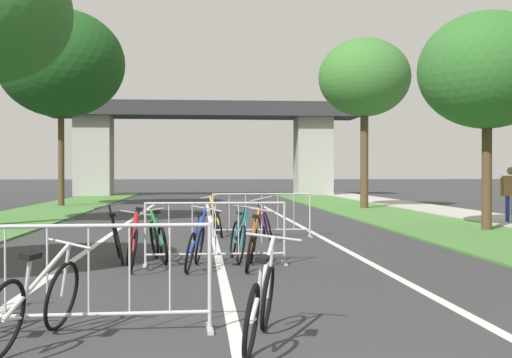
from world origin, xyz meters
name	(u,v)px	position (x,y,z in m)	size (l,w,h in m)	color
grass_verge_left	(27,216)	(-6.30, 20.74, 0.03)	(3.35, 50.70, 0.05)	#477A38
grass_verge_right	(384,214)	(6.30, 20.74, 0.03)	(3.35, 50.70, 0.05)	#477A38
sidewalk_path_right	(460,213)	(9.15, 20.74, 0.04)	(2.35, 50.70, 0.08)	#ADA89E
lane_stripe_center	(213,231)	(0.00, 14.66, 0.00)	(0.14, 29.33, 0.01)	silver
lane_stripe_right_lane	(308,230)	(2.54, 14.66, 0.00)	(0.14, 29.33, 0.01)	silver
lane_stripe_left_lane	(115,231)	(-2.54, 14.66, 0.00)	(0.14, 29.33, 0.01)	silver
overpass_bridge	(205,131)	(0.00, 41.90, 4.32)	(20.54, 3.76, 6.17)	#2D2D30
tree_left_oak_mid	(61,64)	(-6.56, 27.78, 6.44)	(5.70, 5.70, 8.87)	#4C3823
tree_right_pine_far	(487,71)	(7.12, 13.82, 4.19)	(3.58, 3.58, 5.72)	#4C3823
tree_right_pine_near	(364,78)	(6.59, 24.78, 5.52)	(3.88, 3.88, 7.20)	#4C3823
crowd_barrier_nearest	(89,279)	(-1.39, 3.40, 0.52)	(2.39, 0.51, 1.05)	#ADADB2
crowd_barrier_second	(216,234)	(-0.07, 8.07, 0.52)	(2.38, 0.45, 1.05)	#ADADB2
crowd_barrier_third	(262,215)	(1.13, 12.75, 0.52)	(2.38, 0.45, 1.05)	#ADADB2
bicycle_silver_0	(36,303)	(-1.79, 2.96, 0.38)	(0.72, 1.77, 0.91)	black
bicycle_teal_1	(238,239)	(0.32, 8.55, 0.38)	(0.48, 1.68, 1.01)	black
bicycle_purple_2	(264,223)	(1.15, 12.37, 0.37)	(0.51, 1.75, 1.02)	black
bicycle_black_3	(117,240)	(-1.77, 8.64, 0.37)	(0.68, 1.68, 1.01)	black
bicycle_orange_4	(252,247)	(0.50, 7.61, 0.35)	(0.62, 1.69, 0.98)	black
bicycle_blue_5	(196,246)	(-0.40, 7.61, 0.37)	(0.63, 1.68, 1.00)	black
bicycle_red_6	(132,245)	(-1.41, 7.70, 0.39)	(0.53, 1.72, 1.00)	black
bicycle_yellow_7	(216,221)	(0.06, 13.21, 0.36)	(0.54, 1.72, 0.99)	black
bicycle_green_8	(158,240)	(-1.05, 8.58, 0.37)	(0.63, 1.62, 0.91)	black
bicycle_silver_10	(260,304)	(0.21, 2.84, 0.36)	(0.68, 1.68, 0.96)	black
pedestrian_with_backpack	(511,189)	(8.86, 16.11, 1.04)	(0.61, 0.37, 1.70)	navy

